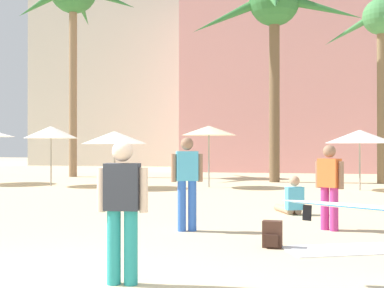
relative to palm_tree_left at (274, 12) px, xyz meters
name	(u,v)px	position (x,y,z in m)	size (l,w,h in m)	color
hotel_tower_gray	(125,28)	(-14.09, 20.30, 4.67)	(13.38, 9.88, 24.48)	beige
palm_tree_left	(274,12)	(0.00, 0.00, 0.00)	(7.54, 7.66, 9.23)	brown
palm_tree_center	(382,31)	(4.54, 0.06, -1.03)	(4.85, 4.87, 7.94)	brown
cafe_umbrella_0	(360,137)	(3.20, -3.69, -5.62)	(2.47, 2.47, 2.19)	gray
cafe_umbrella_1	(115,138)	(-5.84, -4.48, -5.64)	(2.52, 2.52, 2.17)	gray
cafe_umbrella_3	(51,132)	(-8.73, -3.99, -5.41)	(2.15, 2.15, 2.41)	gray
cafe_umbrella_4	(209,131)	(-2.38, -3.41, -5.36)	(2.15, 2.15, 2.39)	gray
beach_towel	(343,250)	(1.64, -14.70, -7.56)	(1.76, 0.84, 0.01)	white
backpack	(272,235)	(0.57, -14.73, -7.36)	(0.31, 0.26, 0.42)	#482C22
person_mid_right	(291,201)	(0.83, -10.62, -7.26)	(0.74, 1.07, 0.91)	tan
person_near_left	(187,179)	(-1.07, -13.48, -6.60)	(0.60, 0.34, 1.76)	blue
person_mid_center	(122,206)	(-1.03, -17.22, -6.66)	(0.61, 0.26, 1.66)	teal
person_mid_left	(329,184)	(1.56, -12.86, -6.68)	(0.54, 0.43, 1.62)	#B7337F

